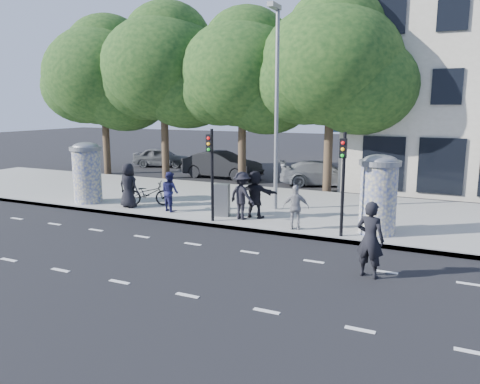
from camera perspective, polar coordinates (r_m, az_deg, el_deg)
The scene contains 27 objects.
ground at distance 14.04m, azimuth -8.73°, elevation -7.81°, with size 120.00×120.00×0.00m, color black.
sidewalk at distance 20.44m, azimuth 3.01°, elevation -1.63°, with size 40.00×8.00×0.15m, color gray.
curb at distance 16.95m, azimuth -2.04°, elevation -4.20°, with size 40.00×0.10×0.16m, color slate.
lane_dash_near at distance 12.39m, azimuth -14.48°, elevation -10.57°, with size 32.00×0.12×0.01m, color silver.
lane_dash_far at distance 15.16m, azimuth -5.77°, elevation -6.33°, with size 32.00×0.12×0.01m, color silver.
ad_column_left at distance 21.57m, azimuth -18.17°, elevation 2.44°, with size 1.36×1.36×2.65m.
ad_column_right at distance 16.14m, azimuth 16.53°, elevation -0.07°, with size 1.36×1.36×2.65m.
traffic_pole_near at distance 17.02m, azimuth -3.52°, elevation 3.25°, with size 0.22×0.31×3.40m.
traffic_pole_far at distance 15.33m, azimuth 12.45°, elevation 2.20°, with size 0.22×0.31×3.40m.
street_lamp at distance 18.89m, azimuth 4.44°, elevation 11.76°, with size 0.25×0.93×8.00m.
tree_far_left at distance 31.25m, azimuth -16.38°, elevation 13.47°, with size 7.20×7.20×9.26m.
tree_mid_left at distance 28.52m, azimuth -9.38°, elevation 14.68°, with size 7.20×7.20×9.57m.
tree_near_left at distance 26.20m, azimuth 0.26°, elevation 14.24°, with size 6.80×6.80×8.97m.
tree_center at distance 24.15m, azimuth 11.05°, elevation 14.95°, with size 7.00×7.00×9.30m.
ped_a at distance 20.06m, azimuth -13.47°, elevation 0.78°, with size 0.91×0.59×1.86m, color black.
ped_b at distance 20.40m, azimuth -13.26°, elevation 0.89°, with size 0.67×0.44×1.83m, color black.
ped_c at distance 19.09m, azimuth -8.53°, elevation 0.07°, with size 0.78×0.61×1.61m, color #1D1D49.
ped_d at distance 17.52m, azimuth 0.26°, elevation -0.44°, with size 1.16×0.67×1.80m, color black.
ped_e at distance 16.19m, azimuth 6.81°, elevation -1.88°, with size 0.91×0.52×1.55m, color #939396.
ped_f at distance 17.74m, azimuth 1.86°, elevation -0.28°, with size 1.68×0.60×1.81m, color black.
man_road at distance 12.49m, azimuth 15.58°, elevation -5.60°, with size 0.73×0.48×2.01m, color black.
bicycle at distance 20.34m, azimuth -11.13°, elevation -0.18°, with size 1.97×0.69×1.04m, color black.
cabinet_left at distance 18.10m, azimuth -2.26°, elevation -0.99°, with size 0.59×0.43×1.24m, color #5C5E60.
cabinet_right at distance 16.62m, azimuth 15.49°, elevation -2.60°, with size 0.55×0.40×1.14m, color gray.
car_left at distance 34.13m, azimuth -9.55°, elevation 4.20°, with size 4.01×1.61×1.37m, color #53565A.
car_mid at distance 28.41m, azimuth -2.22°, elevation 3.33°, with size 4.89×1.71×1.61m, color black.
car_right at distance 26.20m, azimuth 9.93°, elevation 2.26°, with size 4.62×1.88×1.34m, color slate.
Camera 1 is at (7.50, -11.02, 4.41)m, focal length 35.00 mm.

